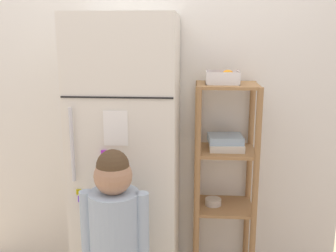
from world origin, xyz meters
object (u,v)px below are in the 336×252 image
object	(u,v)px
pantry_shelf_unit	(225,164)
fruit_bin	(224,78)
refrigerator	(128,160)
child_standing	(115,231)

from	to	relation	value
pantry_shelf_unit	fruit_bin	size ratio (longest dim) A/B	6.61
pantry_shelf_unit	refrigerator	bearing A→B (deg)	-167.33
child_standing	refrigerator	bearing A→B (deg)	91.24
pantry_shelf_unit	fruit_bin	bearing A→B (deg)	-154.36
refrigerator	child_standing	bearing A→B (deg)	-88.76
refrigerator	child_standing	distance (m)	0.52
refrigerator	fruit_bin	size ratio (longest dim) A/B	8.64
refrigerator	pantry_shelf_unit	bearing A→B (deg)	12.67
refrigerator	pantry_shelf_unit	size ratio (longest dim) A/B	1.31
child_standing	fruit_bin	xyz separation A→B (m)	(0.55, 0.60, 0.69)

